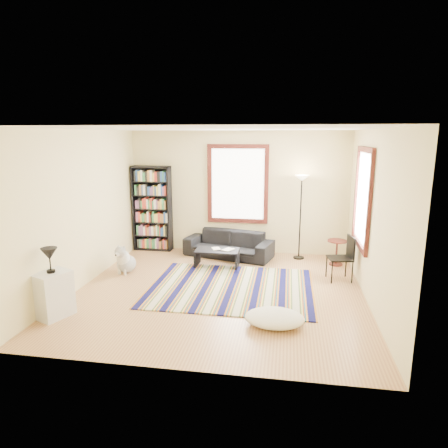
# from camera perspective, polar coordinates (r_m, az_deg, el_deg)

# --- Properties ---
(floor) EXTENTS (5.00, 5.00, 0.10)m
(floor) POSITION_cam_1_polar(r_m,az_deg,el_deg) (7.21, -0.64, -9.83)
(floor) COLOR tan
(floor) RESTS_ON ground
(ceiling) EXTENTS (5.00, 5.00, 0.10)m
(ceiling) POSITION_cam_1_polar(r_m,az_deg,el_deg) (6.66, -0.71, 13.90)
(ceiling) COLOR white
(ceiling) RESTS_ON floor
(wall_back) EXTENTS (5.00, 0.10, 2.80)m
(wall_back) POSITION_cam_1_polar(r_m,az_deg,el_deg) (9.28, 2.03, 4.54)
(wall_back) COLOR beige
(wall_back) RESTS_ON floor
(wall_front) EXTENTS (5.00, 0.10, 2.80)m
(wall_front) POSITION_cam_1_polar(r_m,az_deg,el_deg) (4.37, -6.42, -4.78)
(wall_front) COLOR beige
(wall_front) RESTS_ON floor
(wall_left) EXTENTS (0.10, 5.00, 2.80)m
(wall_left) POSITION_cam_1_polar(r_m,az_deg,el_deg) (7.64, -19.88, 2.05)
(wall_left) COLOR beige
(wall_left) RESTS_ON floor
(wall_right) EXTENTS (0.10, 5.00, 2.80)m
(wall_right) POSITION_cam_1_polar(r_m,az_deg,el_deg) (6.84, 20.89, 0.81)
(wall_right) COLOR beige
(wall_right) RESTS_ON floor
(window_back) EXTENTS (1.20, 0.06, 1.60)m
(window_back) POSITION_cam_1_polar(r_m,az_deg,el_deg) (9.17, 1.97, 5.71)
(window_back) COLOR white
(window_back) RESTS_ON wall_back
(window_right) EXTENTS (0.06, 1.20, 1.60)m
(window_right) POSITION_cam_1_polar(r_m,az_deg,el_deg) (7.56, 19.23, 3.54)
(window_right) COLOR white
(window_right) RESTS_ON wall_right
(rug) EXTENTS (2.92, 2.34, 0.02)m
(rug) POSITION_cam_1_polar(r_m,az_deg,el_deg) (7.30, 1.02, -9.03)
(rug) COLOR #0C0C3C
(rug) RESTS_ON floor
(sofa) EXTENTS (2.09, 1.24, 0.57)m
(sofa) POSITION_cam_1_polar(r_m,az_deg,el_deg) (9.04, 0.67, -2.89)
(sofa) COLOR black
(sofa) RESTS_ON floor
(bookshelf) EXTENTS (0.90, 0.30, 2.00)m
(bookshelf) POSITION_cam_1_polar(r_m,az_deg,el_deg) (9.58, -10.21, 2.18)
(bookshelf) COLOR black
(bookshelf) RESTS_ON floor
(coffee_table) EXTENTS (0.99, 0.70, 0.36)m
(coffee_table) POSITION_cam_1_polar(r_m,az_deg,el_deg) (8.39, -0.98, -4.86)
(coffee_table) COLOR black
(coffee_table) RESTS_ON floor
(book_a) EXTENTS (0.25, 0.23, 0.02)m
(book_a) POSITION_cam_1_polar(r_m,az_deg,el_deg) (8.36, -1.66, -3.59)
(book_a) COLOR beige
(book_a) RESTS_ON coffee_table
(book_b) EXTENTS (0.29, 0.31, 0.02)m
(book_b) POSITION_cam_1_polar(r_m,az_deg,el_deg) (8.36, 0.09, -3.57)
(book_b) COLOR beige
(book_b) RESTS_ON coffee_table
(floor_cushion) EXTENTS (1.05, 0.93, 0.22)m
(floor_cushion) POSITION_cam_1_polar(r_m,az_deg,el_deg) (5.98, 7.23, -13.17)
(floor_cushion) COLOR silver
(floor_cushion) RESTS_ON floor
(floor_lamp) EXTENTS (0.36, 0.36, 1.86)m
(floor_lamp) POSITION_cam_1_polar(r_m,az_deg,el_deg) (8.90, 10.84, 0.90)
(floor_lamp) COLOR black
(floor_lamp) RESTS_ON floor
(side_table) EXTENTS (0.51, 0.51, 0.54)m
(side_table) POSITION_cam_1_polar(r_m,az_deg,el_deg) (8.78, 15.77, -3.95)
(side_table) COLOR #4B1912
(side_table) RESTS_ON floor
(folding_chair) EXTENTS (0.49, 0.47, 0.86)m
(folding_chair) POSITION_cam_1_polar(r_m,az_deg,el_deg) (7.84, 16.21, -4.73)
(folding_chair) COLOR black
(folding_chair) RESTS_ON floor
(white_cabinet) EXTENTS (0.54, 0.61, 0.70)m
(white_cabinet) POSITION_cam_1_polar(r_m,az_deg,el_deg) (6.62, -23.21, -9.25)
(white_cabinet) COLOR silver
(white_cabinet) RESTS_ON floor
(table_lamp) EXTENTS (0.25, 0.25, 0.38)m
(table_lamp) POSITION_cam_1_polar(r_m,az_deg,el_deg) (6.45, -23.62, -4.78)
(table_lamp) COLOR black
(table_lamp) RESTS_ON white_cabinet
(dog) EXTENTS (0.50, 0.63, 0.57)m
(dog) POSITION_cam_1_polar(r_m,az_deg,el_deg) (8.25, -13.80, -4.77)
(dog) COLOR #BCBCBC
(dog) RESTS_ON floor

